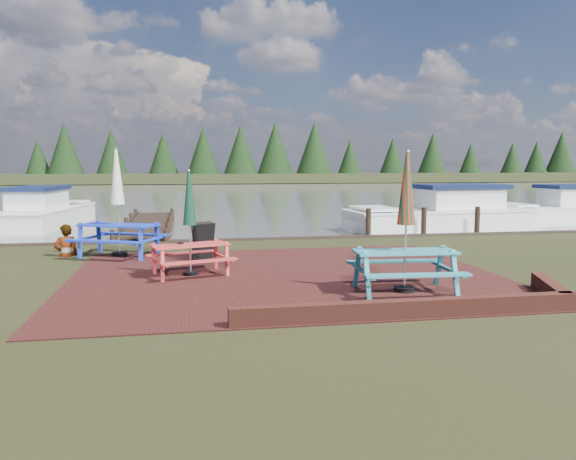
% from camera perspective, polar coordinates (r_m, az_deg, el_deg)
% --- Properties ---
extents(ground, '(120.00, 120.00, 0.00)m').
position_cam_1_polar(ground, '(11.08, 0.70, -5.73)').
color(ground, black).
rests_on(ground, ground).
extents(paving, '(9.00, 7.50, 0.02)m').
position_cam_1_polar(paving, '(12.04, -0.21, -4.67)').
color(paving, '#3C1513').
rests_on(paving, ground).
extents(brick_wall, '(6.21, 1.79, 0.30)m').
position_cam_1_polar(brick_wall, '(9.49, 16.53, -7.21)').
color(brick_wall, '#4C1E16').
rests_on(brick_wall, ground).
extents(water, '(120.00, 60.00, 0.02)m').
position_cam_1_polar(water, '(47.72, -7.83, 3.79)').
color(water, '#4D4A42').
rests_on(water, ground).
extents(far_treeline, '(120.00, 10.00, 8.10)m').
position_cam_1_polar(far_treeline, '(76.65, -8.83, 7.31)').
color(far_treeline, black).
rests_on(far_treeline, ground).
extents(picnic_table_teal, '(1.99, 1.80, 2.61)m').
position_cam_1_polar(picnic_table_teal, '(10.61, 11.84, -1.41)').
color(picnic_table_teal, teal).
rests_on(picnic_table_teal, ground).
extents(picnic_table_red, '(1.97, 1.85, 2.25)m').
position_cam_1_polar(picnic_table_red, '(12.15, -9.92, -0.95)').
color(picnic_table_red, red).
rests_on(picnic_table_red, ground).
extents(picnic_table_blue, '(2.57, 2.46, 2.77)m').
position_cam_1_polar(picnic_table_blue, '(15.08, -16.86, 1.05)').
color(picnic_table_blue, '#1A37C7').
rests_on(picnic_table_blue, ground).
extents(chalkboard, '(0.62, 0.78, 0.93)m').
position_cam_1_polar(chalkboard, '(14.18, -8.60, -1.09)').
color(chalkboard, black).
rests_on(chalkboard, ground).
extents(jetty, '(1.76, 9.08, 1.00)m').
position_cam_1_polar(jetty, '(22.06, -13.97, 0.61)').
color(jetty, black).
rests_on(jetty, ground).
extents(boat_jetty, '(3.07, 6.64, 1.85)m').
position_cam_1_polar(boat_jetty, '(25.24, -23.50, 1.55)').
color(boat_jetty, white).
rests_on(boat_jetty, ground).
extents(boat_near, '(7.44, 3.07, 1.97)m').
position_cam_1_polar(boat_near, '(22.62, 15.46, 1.41)').
color(boat_near, white).
rests_on(boat_near, ground).
extents(boat_far, '(6.12, 2.69, 1.85)m').
position_cam_1_polar(boat_far, '(27.02, 25.91, 1.74)').
color(boat_far, white).
rests_on(boat_far, ground).
extents(person, '(0.69, 0.56, 1.66)m').
position_cam_1_polar(person, '(15.60, -21.72, 0.50)').
color(person, gray).
rests_on(person, ground).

